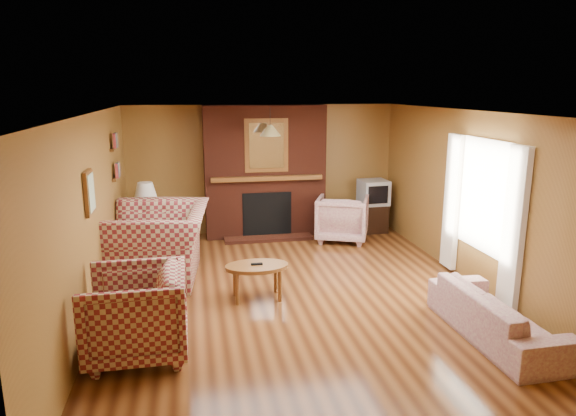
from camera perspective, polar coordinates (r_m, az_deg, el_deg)
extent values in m
plane|color=#46220F|center=(6.94, 1.13, -9.64)|extent=(6.50, 6.50, 0.00)
plane|color=silver|center=(6.41, 1.22, 10.56)|extent=(6.50, 6.50, 0.00)
plane|color=olive|center=(9.72, -2.82, 4.33)|extent=(6.50, 0.00, 6.50)
plane|color=olive|center=(3.62, 12.14, -11.52)|extent=(6.50, 0.00, 6.50)
plane|color=olive|center=(6.54, -20.79, -0.89)|extent=(0.00, 6.50, 6.50)
plane|color=olive|center=(7.49, 20.23, 0.86)|extent=(0.00, 6.50, 6.50)
cube|color=#4A1B10|center=(9.47, -2.60, 4.10)|extent=(2.20, 0.50, 2.40)
cube|color=black|center=(9.40, -2.35, -0.64)|extent=(0.90, 0.06, 0.80)
cube|color=#4A1B10|center=(9.35, -2.18, -3.38)|extent=(1.60, 0.35, 0.06)
cube|color=brown|center=(9.22, -2.36, 3.35)|extent=(2.00, 0.18, 0.08)
cube|color=brown|center=(9.17, -2.42, 6.95)|extent=(0.78, 0.05, 0.95)
cube|color=white|center=(9.14, -2.39, 6.93)|extent=(0.62, 0.02, 0.80)
cube|color=beige|center=(6.72, 23.80, -2.12)|extent=(0.08, 0.35, 2.00)
cube|color=beige|center=(7.96, 17.76, 0.63)|extent=(0.08, 0.35, 2.00)
cube|color=white|center=(7.30, 20.95, 1.29)|extent=(0.03, 1.10, 1.50)
cube|color=brown|center=(8.35, -18.53, 3.24)|extent=(0.06, 0.55, 0.04)
cube|color=brown|center=(8.29, -18.76, 6.30)|extent=(0.06, 0.55, 0.04)
cube|color=brown|center=(6.17, -21.23, 1.61)|extent=(0.04, 0.40, 0.50)
cube|color=beige|center=(6.17, -21.00, 1.62)|extent=(0.01, 0.32, 0.42)
cylinder|color=black|center=(8.68, -2.00, 10.05)|extent=(0.01, 0.01, 0.35)
cone|color=tan|center=(8.69, -1.99, 8.60)|extent=(0.36, 0.36, 0.18)
imported|color=maroon|center=(7.60, -14.29, -3.84)|extent=(1.56, 1.74, 1.04)
imported|color=maroon|center=(5.54, -16.57, -11.17)|extent=(1.02, 0.99, 0.92)
imported|color=beige|center=(6.19, 22.21, -10.92)|extent=(0.75, 1.85, 0.54)
imported|color=beige|center=(9.29, 6.08, -1.11)|extent=(1.16, 1.17, 0.82)
ellipsoid|color=brown|center=(6.70, -3.49, -6.51)|extent=(0.82, 0.51, 0.05)
cube|color=black|center=(6.69, -3.49, -6.23)|extent=(0.15, 0.05, 0.02)
cylinder|color=brown|center=(6.97, -1.37, -7.72)|extent=(0.05, 0.05, 0.41)
cylinder|color=brown|center=(6.91, -5.93, -7.99)|extent=(0.05, 0.05, 0.41)
cylinder|color=brown|center=(6.67, -0.89, -8.72)|extent=(0.05, 0.05, 0.41)
cylinder|color=brown|center=(6.60, -5.67, -9.01)|extent=(0.05, 0.05, 0.41)
cube|color=brown|center=(9.07, -15.28, -2.80)|extent=(0.41, 0.41, 0.54)
sphere|color=silver|center=(8.97, -15.44, -0.23)|extent=(0.30, 0.30, 0.30)
cylinder|color=black|center=(8.93, -15.51, 0.84)|extent=(0.03, 0.03, 0.09)
cone|color=white|center=(8.90, -15.57, 1.91)|extent=(0.38, 0.38, 0.27)
cube|color=black|center=(9.97, 9.36, -1.08)|extent=(0.50, 0.46, 0.54)
cube|color=#A1A4A8|center=(9.86, 9.47, 1.74)|extent=(0.53, 0.51, 0.47)
cube|color=black|center=(9.63, 9.98, 1.45)|extent=(0.39, 0.04, 0.33)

